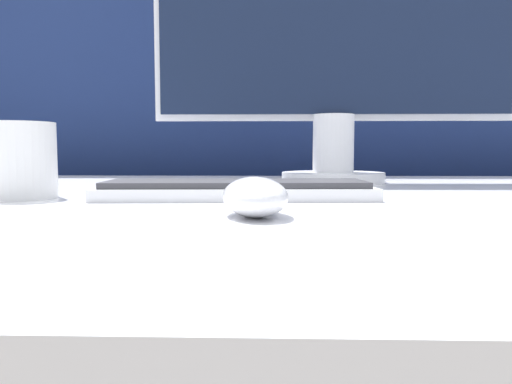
% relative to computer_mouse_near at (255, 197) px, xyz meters
% --- Properties ---
extents(partition_panel, '(5.00, 0.03, 1.42)m').
position_rel_computer_mouse_near_xyz_m(partition_panel, '(-0.01, 0.88, -0.02)').
color(partition_panel, navy).
rests_on(partition_panel, ground_plane).
extents(computer_mouse_near, '(0.08, 0.11, 0.04)m').
position_rel_computer_mouse_near_xyz_m(computer_mouse_near, '(0.00, 0.00, 0.00)').
color(computer_mouse_near, white).
rests_on(computer_mouse_near, desk).
extents(keyboard, '(0.37, 0.13, 0.02)m').
position_rel_computer_mouse_near_xyz_m(keyboard, '(-0.03, 0.18, -0.01)').
color(keyboard, silver).
rests_on(keyboard, desk).
extents(monitor, '(0.70, 0.20, 0.51)m').
position_rel_computer_mouse_near_xyz_m(monitor, '(0.14, 0.51, 0.26)').
color(monitor, white).
rests_on(monitor, desk).
extents(mug, '(0.09, 0.09, 0.10)m').
position_rel_computer_mouse_near_xyz_m(mug, '(-0.32, 0.17, 0.03)').
color(mug, white).
rests_on(mug, desk).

